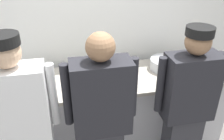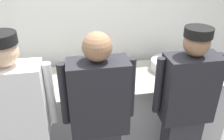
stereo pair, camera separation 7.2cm
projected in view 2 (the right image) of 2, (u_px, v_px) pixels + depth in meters
The scene contains 13 objects.
wall_back at pixel (94, 20), 2.83m from camera, with size 4.59×0.10×2.86m.
prep_counter at pixel (101, 111), 2.85m from camera, with size 2.92×0.74×0.91m.
chef_near_left at pixel (20, 126), 1.95m from camera, with size 0.62×0.24×1.71m.
chef_center at pixel (100, 121), 2.03m from camera, with size 0.62×0.24×1.69m.
chef_far_right at pixel (185, 109), 2.20m from camera, with size 0.60×0.24×1.66m.
plate_stack_front at pixel (43, 79), 2.55m from camera, with size 0.20×0.20×0.08m.
plate_stack_rear at pixel (108, 79), 2.56m from camera, with size 0.21×0.21×0.06m.
mixing_bowl_steel at pixel (166, 65), 2.80m from camera, with size 0.37×0.37×0.12m, color #B7BABF.
sheet_tray at pixel (3, 86), 2.48m from camera, with size 0.44×0.29×0.02m, color #B7BABF.
squeeze_bottle_primary at pixel (79, 74), 2.54m from camera, with size 0.06×0.06×0.20m.
ramekin_green_sauce at pixel (69, 86), 2.45m from camera, with size 0.10×0.10×0.04m.
ramekin_red_sauce at pixel (89, 69), 2.78m from camera, with size 0.11×0.11×0.04m.
ramekin_orange_sauce at pixel (131, 69), 2.79m from camera, with size 0.11×0.11×0.04m.
Camera 2 is at (-0.26, -1.88, 2.23)m, focal length 38.36 mm.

